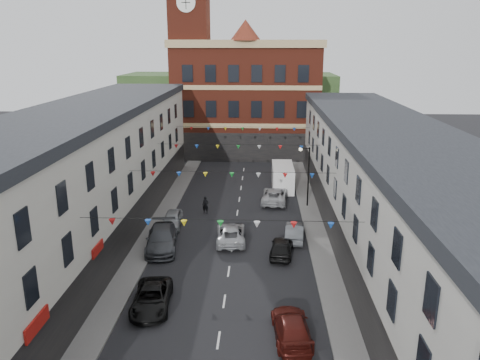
% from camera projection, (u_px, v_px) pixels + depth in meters
% --- Properties ---
extents(ground, '(160.00, 160.00, 0.00)m').
position_uv_depth(ground, '(229.00, 271.00, 32.96)').
color(ground, black).
rests_on(ground, ground).
extents(pavement_left, '(1.80, 64.00, 0.15)m').
position_uv_depth(pavement_left, '(139.00, 256.00, 35.16)').
color(pavement_left, '#605E5B').
rests_on(pavement_left, ground).
extents(pavement_right, '(1.80, 64.00, 0.15)m').
position_uv_depth(pavement_right, '(324.00, 260.00, 34.56)').
color(pavement_right, '#605E5B').
rests_on(pavement_right, ground).
extents(terrace_left, '(8.40, 56.00, 10.70)m').
position_uv_depth(terrace_left, '(63.00, 193.00, 32.95)').
color(terrace_left, beige).
rests_on(terrace_left, ground).
extents(terrace_right, '(8.40, 56.00, 9.70)m').
position_uv_depth(terrace_right, '(400.00, 204.00, 32.05)').
color(terrace_right, beige).
rests_on(terrace_right, ground).
extents(civic_building, '(20.60, 13.30, 18.50)m').
position_uv_depth(civic_building, '(247.00, 97.00, 67.11)').
color(civic_building, maroon).
rests_on(civic_building, ground).
extents(clock_tower, '(5.60, 5.60, 30.00)m').
position_uv_depth(clock_tower, '(190.00, 48.00, 62.71)').
color(clock_tower, maroon).
rests_on(clock_tower, ground).
extents(distant_hill, '(40.00, 14.00, 10.00)m').
position_uv_depth(distant_hill, '(230.00, 100.00, 91.23)').
color(distant_hill, '#294420').
rests_on(distant_hill, ground).
extents(street_lamp, '(1.10, 0.36, 6.00)m').
position_uv_depth(street_lamp, '(306.00, 169.00, 45.02)').
color(street_lamp, black).
rests_on(street_lamp, ground).
extents(car_left_c, '(2.57, 4.91, 1.32)m').
position_uv_depth(car_left_c, '(152.00, 298.00, 28.24)').
color(car_left_c, black).
rests_on(car_left_c, ground).
extents(car_left_d, '(3.01, 5.88, 1.63)m').
position_uv_depth(car_left_d, '(162.00, 239.00, 36.47)').
color(car_left_d, '#44474D').
rests_on(car_left_d, ground).
extents(car_left_e, '(1.76, 4.09, 1.37)m').
position_uv_depth(car_left_e, '(172.00, 220.00, 40.84)').
color(car_left_e, '#979CA0').
rests_on(car_left_e, ground).
extents(car_right_c, '(2.28, 4.84, 1.37)m').
position_uv_depth(car_right_c, '(292.00, 327.00, 25.27)').
color(car_right_c, '#4C140F').
rests_on(car_right_c, ground).
extents(car_right_d, '(2.10, 4.21, 1.38)m').
position_uv_depth(car_right_d, '(282.00, 247.00, 35.28)').
color(car_right_d, black).
rests_on(car_right_d, ground).
extents(car_right_e, '(1.82, 4.27, 1.37)m').
position_uv_depth(car_right_e, '(294.00, 232.00, 38.21)').
color(car_right_e, '#575B60').
rests_on(car_right_e, ground).
extents(car_right_f, '(2.85, 5.45, 1.46)m').
position_uv_depth(car_right_f, '(275.00, 195.00, 47.27)').
color(car_right_f, '#ADAFB2').
rests_on(car_right_f, ground).
extents(moving_car, '(2.56, 5.07, 1.37)m').
position_uv_depth(moving_car, '(231.00, 233.00, 37.83)').
color(moving_car, '#ACAFB3').
rests_on(moving_car, ground).
extents(white_van, '(2.29, 5.89, 2.60)m').
position_uv_depth(white_van, '(283.00, 177.00, 51.75)').
color(white_van, white).
rests_on(white_van, ground).
extents(pedestrian, '(0.68, 0.51, 1.67)m').
position_uv_depth(pedestrian, '(205.00, 205.00, 44.07)').
color(pedestrian, black).
rests_on(pedestrian, ground).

